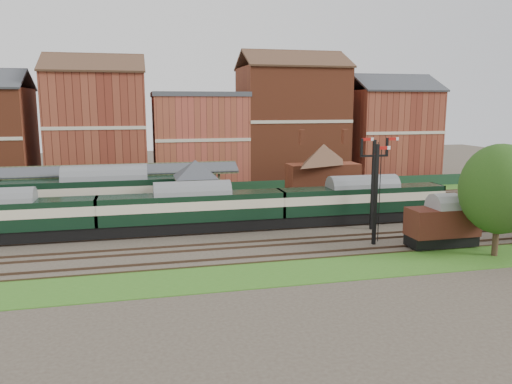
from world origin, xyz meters
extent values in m
plane|color=#473D33|center=(0.00, 0.00, 0.00)|extent=(160.00, 160.00, 0.00)
cube|color=#2D6619|center=(0.00, 16.00, 0.03)|extent=(90.00, 4.50, 0.06)
cube|color=#2D6619|center=(0.00, -12.00, 0.03)|extent=(90.00, 5.00, 0.06)
cube|color=#193823|center=(0.00, 18.00, 0.75)|extent=(90.00, 0.12, 1.50)
cube|color=#2D2D2D|center=(-5.00, 9.75, 0.50)|extent=(55.00, 3.40, 1.00)
cube|color=#627654|center=(-3.00, 3.25, 1.20)|extent=(3.40, 3.20, 2.40)
cube|color=#44492D|center=(-3.00, 3.25, 3.40)|extent=(3.60, 3.40, 2.00)
pyramid|color=#383A3F|center=(-3.00, 3.25, 5.20)|extent=(5.40, 5.40, 1.60)
cube|color=maroon|center=(5.00, 3.25, 1.10)|extent=(3.00, 2.40, 2.20)
cube|color=#4C3323|center=(5.00, 2.60, 2.55)|extent=(3.20, 1.34, 0.79)
cube|color=#4C3323|center=(5.00, 3.90, 2.55)|extent=(3.20, 1.34, 0.79)
cube|color=brown|center=(12.00, 9.75, 2.75)|extent=(8.00, 3.00, 3.50)
pyramid|color=#4C3323|center=(12.00, 9.75, 5.60)|extent=(8.10, 8.10, 2.20)
cube|color=brown|center=(9.50, 9.75, 6.10)|extent=(0.60, 0.60, 1.60)
cube|color=brown|center=(14.50, 9.75, 6.10)|extent=(0.60, 0.60, 1.60)
cube|color=#44492D|center=(0.00, 11.05, 2.70)|extent=(0.22, 0.22, 3.40)
cube|color=#383A3F|center=(-11.00, 8.80, 4.60)|extent=(26.00, 1.99, 0.90)
cube|color=#383A3F|center=(-11.00, 10.70, 4.60)|extent=(26.00, 1.99, 0.90)
cube|color=#44492D|center=(-11.00, 9.75, 4.98)|extent=(26.00, 0.20, 0.20)
cube|color=black|center=(12.00, -2.50, 4.00)|extent=(0.25, 0.25, 8.00)
cube|color=black|center=(12.00, -2.50, 6.60)|extent=(2.60, 0.18, 0.18)
cube|color=#B2140F|center=(11.35, -2.50, 8.05)|extent=(1.10, 0.08, 0.25)
cube|color=#B2140F|center=(13.75, -2.50, 8.05)|extent=(1.10, 0.08, 0.25)
cube|color=black|center=(10.00, -7.00, 4.00)|extent=(0.25, 0.25, 8.00)
cube|color=#B2140F|center=(10.55, -7.00, 7.70)|extent=(1.10, 0.08, 0.25)
cube|color=maroon|center=(-13.00, 25.00, 7.50)|extent=(12.00, 10.00, 15.00)
cube|color=#A14334|center=(0.00, 25.00, 6.00)|extent=(12.00, 10.00, 12.00)
cube|color=brown|center=(13.00, 25.00, 8.00)|extent=(14.00, 10.00, 16.00)
cube|color=maroon|center=(28.00, 25.00, 6.50)|extent=(12.00, 10.00, 13.00)
cube|color=black|center=(-3.66, 0.00, 0.65)|extent=(15.88, 2.22, 0.97)
cube|color=black|center=(-3.66, 0.00, 2.28)|extent=(15.88, 2.47, 2.29)
cube|color=beige|center=(-3.66, 0.00, 2.55)|extent=(15.90, 2.51, 0.79)
cube|color=slate|center=(-3.66, 0.00, 3.56)|extent=(15.88, 2.47, 0.53)
cube|color=black|center=(12.22, 0.00, 0.65)|extent=(15.88, 2.22, 0.97)
cube|color=black|center=(12.22, 0.00, 2.28)|extent=(15.88, 2.47, 2.29)
cube|color=beige|center=(12.22, 0.00, 2.55)|extent=(15.90, 2.51, 0.79)
cube|color=slate|center=(12.22, 0.00, 3.56)|extent=(15.88, 2.47, 0.53)
cube|color=black|center=(-11.23, 6.50, 0.74)|extent=(18.90, 2.65, 1.16)
cube|color=black|center=(-11.23, 6.50, 2.68)|extent=(18.90, 2.94, 2.73)
cube|color=beige|center=(-11.23, 6.50, 3.01)|extent=(18.92, 2.98, 0.95)
cube|color=slate|center=(-11.23, 6.50, 4.20)|extent=(18.90, 2.94, 0.63)
cube|color=black|center=(14.75, -9.00, 0.57)|extent=(5.41, 1.99, 0.81)
cube|color=#4F1816|center=(14.75, -9.00, 2.05)|extent=(5.41, 2.34, 2.16)
cube|color=gray|center=(14.75, -9.00, 3.24)|extent=(5.41, 2.34, 0.40)
cylinder|color=#382619|center=(17.21, -12.00, 1.93)|extent=(0.44, 0.44, 3.87)
ellipsoid|color=#184413|center=(17.21, -12.00, 5.03)|extent=(5.69, 5.69, 6.54)
camera|label=1|loc=(-8.02, -42.38, 11.04)|focal=35.00mm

